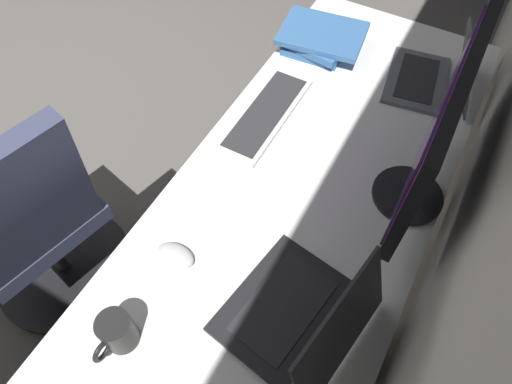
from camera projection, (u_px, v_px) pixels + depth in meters
name	position (u px, v px, depth m)	size (l,w,h in m)	color
desk	(272.00, 256.00, 1.25)	(2.25, 0.72, 0.73)	white
drawer_pedestal	(249.00, 351.00, 1.42)	(0.40, 0.51, 0.69)	white
monitor_primary	(437.00, 133.00, 1.07)	(0.58, 0.20, 0.47)	black
laptop_leftmost	(305.00, 316.00, 1.04)	(0.37, 0.35, 0.23)	black
laptop_center	(436.00, 75.00, 1.51)	(0.33, 0.31, 0.19)	#595B60
keyboard_main	(266.00, 114.00, 1.46)	(0.42, 0.14, 0.02)	silver
mouse_main	(176.00, 255.00, 1.17)	(0.06, 0.10, 0.03)	silver
book_stack_far	(319.00, 38.00, 1.63)	(0.26, 0.32, 0.07)	#38669E
coffee_mug	(117.00, 332.00, 1.02)	(0.12, 0.08, 0.11)	black
office_chair	(36.00, 230.00, 1.54)	(0.56, 0.59, 0.97)	#383D56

